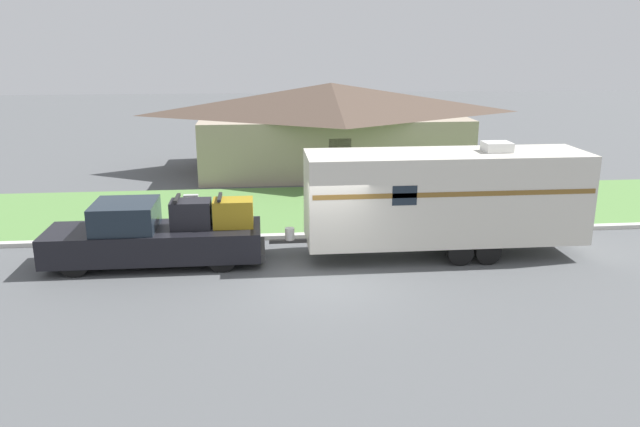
{
  "coord_description": "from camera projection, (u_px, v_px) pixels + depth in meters",
  "views": [
    {
      "loc": [
        -1.74,
        -15.91,
        6.41
      ],
      "look_at": [
        -0.0,
        1.72,
        1.4
      ],
      "focal_mm": 35.0,
      "sensor_mm": 36.0,
      "label": 1
    }
  ],
  "objects": [
    {
      "name": "ground_plane",
      "position": [
        326.0,
        279.0,
        17.14
      ],
      "size": [
        120.0,
        120.0,
        0.0
      ],
      "primitive_type": "plane",
      "color": "#515456"
    },
    {
      "name": "curb_strip",
      "position": [
        314.0,
        235.0,
        20.72
      ],
      "size": [
        80.0,
        0.3,
        0.14
      ],
      "color": "beige",
      "rests_on": "ground_plane"
    },
    {
      "name": "lawn_strip",
      "position": [
        306.0,
        208.0,
        24.23
      ],
      "size": [
        80.0,
        7.0,
        0.03
      ],
      "color": "#568442",
      "rests_on": "ground_plane"
    },
    {
      "name": "house_across_street",
      "position": [
        331.0,
        125.0,
        30.97
      ],
      "size": [
        13.6,
        7.77,
        4.28
      ],
      "color": "gray",
      "rests_on": "ground_plane"
    },
    {
      "name": "pickup_truck",
      "position": [
        156.0,
        235.0,
        18.1
      ],
      "size": [
        6.26,
        1.95,
        2.01
      ],
      "color": "black",
      "rests_on": "ground_plane"
    },
    {
      "name": "travel_trailer",
      "position": [
        445.0,
        196.0,
        18.64
      ],
      "size": [
        9.44,
        2.24,
        3.44
      ],
      "color": "black",
      "rests_on": "ground_plane"
    },
    {
      "name": "mailbox",
      "position": [
        191.0,
        204.0,
        20.66
      ],
      "size": [
        0.48,
        0.2,
        1.41
      ],
      "color": "brown",
      "rests_on": "ground_plane"
    }
  ]
}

